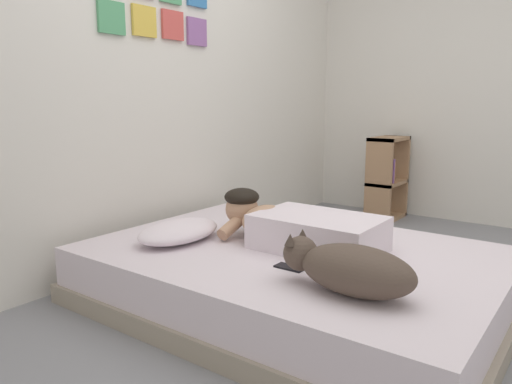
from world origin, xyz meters
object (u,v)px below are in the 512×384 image
(bed, at_px, (293,276))
(coffee_cup, at_px, (255,222))
(pillow, at_px, (179,231))
(dog, at_px, (349,268))
(cell_phone, at_px, (290,267))
(person_lying, at_px, (295,226))
(bookshelf, at_px, (386,178))

(bed, xyz_separation_m, coffee_cup, (0.22, 0.41, 0.19))
(bed, distance_m, pillow, 0.67)
(dog, bearing_deg, pillow, 83.63)
(bed, xyz_separation_m, pillow, (-0.26, 0.58, 0.21))
(dog, height_order, cell_phone, dog)
(person_lying, bearing_deg, bookshelf, 8.42)
(coffee_cup, xyz_separation_m, bookshelf, (1.89, -0.08, 0.04))
(pillow, distance_m, dog, 1.08)
(bed, bearing_deg, bookshelf, 8.83)
(pillow, bearing_deg, bed, -65.95)
(pillow, bearing_deg, dog, -96.37)
(bed, relative_size, pillow, 4.04)
(pillow, height_order, dog, dog)
(person_lying, relative_size, dog, 1.60)
(bed, relative_size, cell_phone, 14.99)
(bed, height_order, dog, dog)
(bed, bearing_deg, pillow, 114.05)
(pillow, bearing_deg, bookshelf, -6.02)
(bed, bearing_deg, dog, -127.17)
(bed, bearing_deg, person_lying, 22.35)
(dog, bearing_deg, bed, 52.83)
(dog, bearing_deg, cell_phone, 73.03)
(bed, xyz_separation_m, dog, (-0.38, -0.50, 0.26))
(person_lying, bearing_deg, dog, -129.88)
(bed, bearing_deg, coffee_cup, 61.62)
(bed, bearing_deg, cell_phone, -150.57)
(dog, xyz_separation_m, bookshelf, (2.49, 0.83, -0.03))
(cell_phone, bearing_deg, bed, 29.43)
(dog, bearing_deg, coffee_cup, 56.58)
(pillow, xyz_separation_m, person_lying, (0.32, -0.55, 0.05))
(bed, relative_size, person_lying, 2.28)
(dog, xyz_separation_m, coffee_cup, (0.60, 0.91, -0.07))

